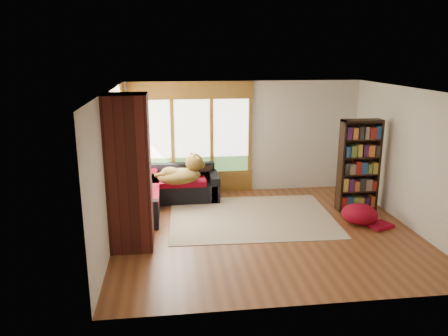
{
  "coord_description": "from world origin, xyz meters",
  "views": [
    {
      "loc": [
        -1.72,
        -7.42,
        3.24
      ],
      "look_at": [
        -0.64,
        1.08,
        0.95
      ],
      "focal_mm": 35.0,
      "sensor_mm": 36.0,
      "label": 1
    }
  ],
  "objects_px": {
    "area_rug": "(251,217)",
    "pouf": "(360,213)",
    "sectional_sofa": "(160,191)",
    "dog_tan": "(183,169)",
    "brick_chimney": "(129,173)",
    "dog_brindle": "(140,179)",
    "bookshelf": "(359,166)"
  },
  "relations": [
    {
      "from": "sectional_sofa",
      "to": "dog_tan",
      "type": "relative_size",
      "value": 2.01
    },
    {
      "from": "bookshelf",
      "to": "pouf",
      "type": "distance_m",
      "value": 1.08
    },
    {
      "from": "brick_chimney",
      "to": "dog_brindle",
      "type": "xyz_separation_m",
      "value": [
        0.05,
        1.52,
        -0.54
      ]
    },
    {
      "from": "brick_chimney",
      "to": "pouf",
      "type": "relative_size",
      "value": 3.76
    },
    {
      "from": "dog_tan",
      "to": "dog_brindle",
      "type": "xyz_separation_m",
      "value": [
        -0.89,
        -0.42,
        -0.05
      ]
    },
    {
      "from": "brick_chimney",
      "to": "sectional_sofa",
      "type": "relative_size",
      "value": 1.18
    },
    {
      "from": "sectional_sofa",
      "to": "area_rug",
      "type": "bearing_deg",
      "value": -31.44
    },
    {
      "from": "pouf",
      "to": "area_rug",
      "type": "bearing_deg",
      "value": 164.42
    },
    {
      "from": "brick_chimney",
      "to": "dog_brindle",
      "type": "distance_m",
      "value": 1.61
    },
    {
      "from": "pouf",
      "to": "dog_brindle",
      "type": "xyz_separation_m",
      "value": [
        -4.25,
        1.03,
        0.56
      ]
    },
    {
      "from": "area_rug",
      "to": "pouf",
      "type": "distance_m",
      "value": 2.12
    },
    {
      "from": "area_rug",
      "to": "brick_chimney",
      "type": "bearing_deg",
      "value": -155.06
    },
    {
      "from": "area_rug",
      "to": "bookshelf",
      "type": "xyz_separation_m",
      "value": [
        2.27,
        0.16,
        0.96
      ]
    },
    {
      "from": "sectional_sofa",
      "to": "dog_brindle",
      "type": "distance_m",
      "value": 0.8
    },
    {
      "from": "area_rug",
      "to": "dog_brindle",
      "type": "distance_m",
      "value": 2.39
    },
    {
      "from": "bookshelf",
      "to": "pouf",
      "type": "bearing_deg",
      "value": -108.41
    },
    {
      "from": "bookshelf",
      "to": "sectional_sofa",
      "type": "bearing_deg",
      "value": 168.51
    },
    {
      "from": "bookshelf",
      "to": "brick_chimney",
      "type": "bearing_deg",
      "value": -165.01
    },
    {
      "from": "brick_chimney",
      "to": "area_rug",
      "type": "height_order",
      "value": "brick_chimney"
    },
    {
      "from": "sectional_sofa",
      "to": "dog_brindle",
      "type": "relative_size",
      "value": 2.53
    },
    {
      "from": "area_rug",
      "to": "pouf",
      "type": "xyz_separation_m",
      "value": [
        2.03,
        -0.57,
        0.19
      ]
    },
    {
      "from": "area_rug",
      "to": "bookshelf",
      "type": "bearing_deg",
      "value": 4.03
    },
    {
      "from": "area_rug",
      "to": "pouf",
      "type": "bearing_deg",
      "value": -15.58
    },
    {
      "from": "dog_tan",
      "to": "area_rug",
      "type": "bearing_deg",
      "value": -48.19
    },
    {
      "from": "dog_tan",
      "to": "sectional_sofa",
      "type": "bearing_deg",
      "value": 152.72
    },
    {
      "from": "bookshelf",
      "to": "dog_brindle",
      "type": "bearing_deg",
      "value": 176.14
    },
    {
      "from": "dog_tan",
      "to": "dog_brindle",
      "type": "bearing_deg",
      "value": -169.32
    },
    {
      "from": "sectional_sofa",
      "to": "pouf",
      "type": "xyz_separation_m",
      "value": [
        3.85,
        -1.56,
        -0.1
      ]
    },
    {
      "from": "pouf",
      "to": "dog_brindle",
      "type": "height_order",
      "value": "dog_brindle"
    },
    {
      "from": "sectional_sofa",
      "to": "dog_tan",
      "type": "xyz_separation_m",
      "value": [
        0.49,
        -0.11,
        0.51
      ]
    },
    {
      "from": "sectional_sofa",
      "to": "dog_tan",
      "type": "bearing_deg",
      "value": -15.53
    },
    {
      "from": "bookshelf",
      "to": "dog_tan",
      "type": "relative_size",
      "value": 1.76
    }
  ]
}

